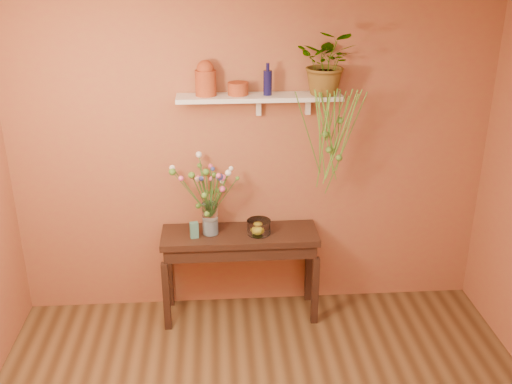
{
  "coord_description": "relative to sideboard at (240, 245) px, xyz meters",
  "views": [
    {
      "loc": [
        -0.3,
        -2.66,
        2.99
      ],
      "look_at": [
        0.0,
        1.55,
        1.25
      ],
      "focal_mm": 41.33,
      "sensor_mm": 36.0,
      "label": 1
    }
  ],
  "objects": [
    {
      "name": "wall_shelf",
      "position": [
        0.18,
        0.11,
        1.24
      ],
      "size": [
        1.3,
        0.24,
        0.19
      ],
      "color": "white",
      "rests_on": "room"
    },
    {
      "name": "glass_bowl",
      "position": [
        0.16,
        -0.03,
        0.17
      ],
      "size": [
        0.2,
        0.2,
        0.12
      ],
      "color": "white",
      "rests_on": "sideboard"
    },
    {
      "name": "room",
      "position": [
        0.12,
        -1.77,
        0.67
      ],
      "size": [
        4.04,
        4.04,
        2.7
      ],
      "color": "brown",
      "rests_on": "ground"
    },
    {
      "name": "glass_vase",
      "position": [
        -0.24,
        0.0,
        0.23
      ],
      "size": [
        0.13,
        0.13,
        0.27
      ],
      "color": "white",
      "rests_on": "sideboard"
    },
    {
      "name": "terracotta_jug",
      "position": [
        -0.25,
        0.11,
        1.39
      ],
      "size": [
        0.21,
        0.21,
        0.27
      ],
      "color": "#A3421A",
      "rests_on": "wall_shelf"
    },
    {
      "name": "sideboard",
      "position": [
        0.0,
        0.0,
        0.0
      ],
      "size": [
        1.31,
        0.42,
        0.79
      ],
      "color": "#341E15",
      "rests_on": "ground"
    },
    {
      "name": "terracotta_pot",
      "position": [
        0.0,
        0.12,
        1.31
      ],
      "size": [
        0.2,
        0.2,
        0.1
      ],
      "primitive_type": "cylinder",
      "rotation": [
        0.0,
        0.0,
        -0.32
      ],
      "color": "#A3421A",
      "rests_on": "wall_shelf"
    },
    {
      "name": "plant_fronds",
      "position": [
        0.73,
        -0.08,
        0.98
      ],
      "size": [
        0.54,
        0.37,
        0.88
      ],
      "color": "#467426",
      "rests_on": "wall_shelf"
    },
    {
      "name": "bouquet",
      "position": [
        -0.26,
        -0.02,
        0.58
      ],
      "size": [
        0.56,
        0.42,
        0.54
      ],
      "color": "#386B28",
      "rests_on": "glass_vase"
    },
    {
      "name": "spider_plant",
      "position": [
        0.7,
        0.08,
        1.51
      ],
      "size": [
        0.55,
        0.51,
        0.5
      ],
      "primitive_type": "imported",
      "rotation": [
        0.0,
        0.0,
        -0.32
      ],
      "color": "#467426",
      "rests_on": "wall_shelf"
    },
    {
      "name": "carton",
      "position": [
        -0.38,
        -0.06,
        0.18
      ],
      "size": [
        0.08,
        0.06,
        0.13
      ],
      "primitive_type": "cube",
      "rotation": [
        0.0,
        0.0,
        0.2
      ],
      "color": "#35627F",
      "rests_on": "sideboard"
    },
    {
      "name": "blue_bottle",
      "position": [
        0.23,
        0.1,
        1.36
      ],
      "size": [
        0.08,
        0.08,
        0.25
      ],
      "color": "#100F3F",
      "rests_on": "wall_shelf"
    },
    {
      "name": "lemon",
      "position": [
        0.15,
        -0.04,
        0.16
      ],
      "size": [
        0.08,
        0.08,
        0.08
      ],
      "primitive_type": "sphere",
      "color": "#FFF427",
      "rests_on": "glass_bowl"
    }
  ]
}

